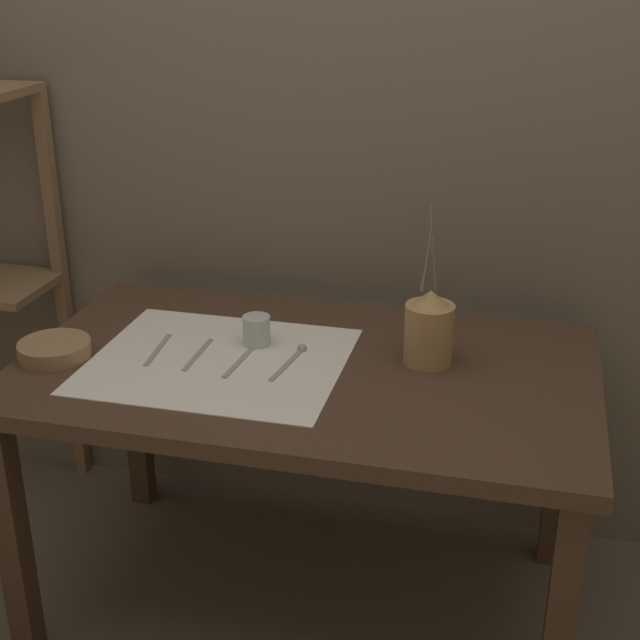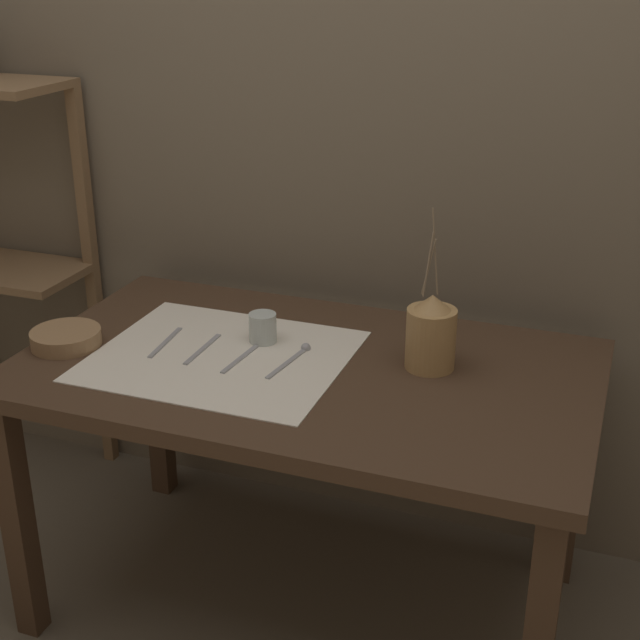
{
  "view_description": "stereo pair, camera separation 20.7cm",
  "coord_description": "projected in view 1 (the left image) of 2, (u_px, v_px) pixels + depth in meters",
  "views": [
    {
      "loc": [
        0.5,
        -1.85,
        1.64
      ],
      "look_at": [
        0.04,
        0.0,
        0.83
      ],
      "focal_mm": 50.0,
      "sensor_mm": 36.0,
      "label": 1
    },
    {
      "loc": [
        0.7,
        -1.79,
        1.64
      ],
      "look_at": [
        0.04,
        0.0,
        0.83
      ],
      "focal_mm": 50.0,
      "sensor_mm": 36.0,
      "label": 2
    }
  ],
  "objects": [
    {
      "name": "wooden_bowl",
      "position": [
        55.0,
        350.0,
        2.16
      ],
      "size": [
        0.17,
        0.17,
        0.04
      ],
      "color": "#8E6B47",
      "rests_on": "wooden_table"
    },
    {
      "name": "spoon_inner",
      "position": [
        296.0,
        355.0,
        2.16
      ],
      "size": [
        0.04,
        0.2,
        0.02
      ],
      "color": "#939399",
      "rests_on": "wooden_table"
    },
    {
      "name": "fork_outer",
      "position": [
        240.0,
        361.0,
        2.13
      ],
      "size": [
        0.03,
        0.18,
        0.0
      ],
      "color": "#939399",
      "rests_on": "wooden_table"
    },
    {
      "name": "fork_inner",
      "position": [
        158.0,
        350.0,
        2.2
      ],
      "size": [
        0.03,
        0.18,
        0.0
      ],
      "color": "#939399",
      "rests_on": "wooden_table"
    },
    {
      "name": "stone_wall_back",
      "position": [
        353.0,
        120.0,
        2.39
      ],
      "size": [
        7.0,
        0.06,
        2.4
      ],
      "color": "#6B5E4C",
      "rests_on": "ground_plane"
    },
    {
      "name": "linen_cloth",
      "position": [
        218.0,
        360.0,
        2.15
      ],
      "size": [
        0.6,
        0.52,
        0.0
      ],
      "color": "silver",
      "rests_on": "wooden_table"
    },
    {
      "name": "wooden_table",
      "position": [
        305.0,
        396.0,
        2.16
      ],
      "size": [
        1.38,
        0.8,
        0.71
      ],
      "color": "#422D1E",
      "rests_on": "ground_plane"
    },
    {
      "name": "ground_plane",
      "position": [
        307.0,
        601.0,
        2.41
      ],
      "size": [
        12.0,
        12.0,
        0.0
      ],
      "primitive_type": "plane",
      "color": "brown"
    },
    {
      "name": "knife_center",
      "position": [
        198.0,
        355.0,
        2.17
      ],
      "size": [
        0.01,
        0.18,
        0.0
      ],
      "color": "#939399",
      "rests_on": "wooden_table"
    },
    {
      "name": "pitcher_with_flowers",
      "position": [
        429.0,
        329.0,
        2.11
      ],
      "size": [
        0.12,
        0.12,
        0.39
      ],
      "color": "#A87F4C",
      "rests_on": "wooden_table"
    },
    {
      "name": "glass_tumbler_near",
      "position": [
        257.0,
        330.0,
        2.22
      ],
      "size": [
        0.07,
        0.07,
        0.07
      ],
      "color": "#B7C1BC",
      "rests_on": "wooden_table"
    }
  ]
}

